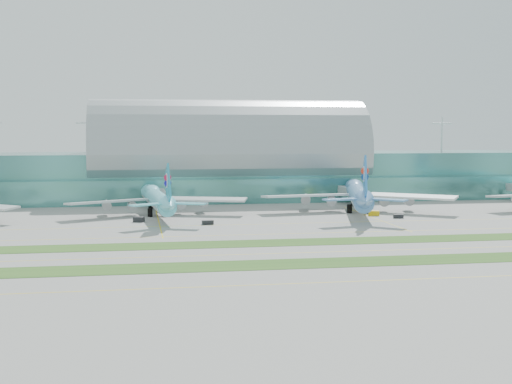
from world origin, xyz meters
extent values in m
plane|color=gray|center=(0.00, 0.00, 0.00)|extent=(700.00, 700.00, 0.00)
cube|color=#3D7A75|center=(0.00, 130.00, 10.00)|extent=(340.00, 42.00, 20.00)
cube|color=#3D7A75|center=(0.00, 106.00, 5.00)|extent=(340.00, 8.00, 10.00)
ellipsoid|color=#9EA5A8|center=(0.00, 130.00, 20.00)|extent=(340.00, 46.20, 16.17)
cylinder|color=white|center=(0.00, 130.00, 28.00)|extent=(0.80, 0.80, 16.00)
cube|color=#B2B7B7|center=(-31.00, 95.00, 5.50)|extent=(3.50, 22.00, 3.00)
cylinder|color=black|center=(-31.00, 85.00, 2.00)|extent=(1.00, 1.00, 4.00)
cube|color=#B2B7B7|center=(44.00, 95.00, 5.50)|extent=(3.50, 22.00, 3.00)
cylinder|color=black|center=(44.00, 85.00, 2.00)|extent=(1.00, 1.00, 4.00)
cube|color=#2D591E|center=(0.00, -28.00, 0.04)|extent=(420.00, 12.00, 0.08)
cube|color=#2D591E|center=(0.00, 2.00, 0.04)|extent=(420.00, 12.00, 0.08)
cube|color=yellow|center=(0.00, -48.00, 0.01)|extent=(420.00, 0.35, 0.01)
cube|color=yellow|center=(0.00, -14.00, 0.01)|extent=(420.00, 0.35, 0.01)
cube|color=yellow|center=(0.00, 18.00, 0.01)|extent=(420.00, 0.35, 0.01)
cube|color=yellow|center=(0.00, 40.00, 0.01)|extent=(420.00, 0.35, 0.01)
cylinder|color=#6BDAEC|center=(-32.92, 69.39, 5.82)|extent=(10.72, 59.48, 5.92)
ellipsoid|color=#6BDAEC|center=(-34.27, 85.91, 7.45)|extent=(7.07, 18.39, 4.22)
cone|color=#6BDAEC|center=(-35.52, 101.18, 5.82)|extent=(6.29, 5.24, 5.92)
cone|color=#6BDAEC|center=(-30.20, 36.09, 6.97)|extent=(6.30, 9.02, 5.62)
cube|color=silver|center=(-49.90, 66.09, 5.44)|extent=(28.82, 19.28, 1.17)
cylinder|color=#96999E|center=(-46.03, 71.58, 3.44)|extent=(3.66, 5.50, 3.25)
cube|color=silver|center=(-15.64, 68.89, 5.44)|extent=(29.48, 15.40, 1.17)
cylinder|color=#96999E|center=(-20.34, 73.68, 3.44)|extent=(3.66, 5.50, 3.25)
cube|color=teal|center=(-30.36, 37.99, 12.98)|extent=(1.59, 12.55, 13.76)
cylinder|color=white|center=(-30.44, 38.94, 14.42)|extent=(1.23, 4.64, 4.58)
cylinder|color=black|center=(-34.75, 91.81, 1.43)|extent=(1.72, 1.72, 2.86)
cylinder|color=black|center=(-35.47, 65.35, 1.43)|extent=(1.72, 1.72, 2.86)
cylinder|color=black|center=(-29.76, 65.82, 1.43)|extent=(1.72, 1.72, 2.86)
cylinder|color=#5E94CE|center=(40.01, 67.75, 6.48)|extent=(22.47, 65.43, 6.58)
ellipsoid|color=#5E94CE|center=(44.52, 85.62, 8.29)|extent=(10.95, 20.93, 4.69)
cone|color=#5E94CE|center=(48.68, 102.13, 6.48)|extent=(7.68, 6.76, 6.58)
cone|color=#5E94CE|center=(30.93, 31.72, 7.75)|extent=(8.40, 10.79, 6.25)
cube|color=white|center=(20.96, 70.36, 6.05)|extent=(32.64, 12.27, 1.30)
cylinder|color=gray|center=(27.00, 74.75, 3.82)|extent=(4.93, 6.54, 3.61)
cube|color=white|center=(58.02, 61.02, 6.05)|extent=(30.43, 25.24, 1.30)
cylinder|color=gray|center=(54.79, 67.74, 3.82)|extent=(4.93, 6.54, 3.61)
cube|color=#307FD9|center=(31.45, 33.78, 14.44)|extent=(4.03, 13.69, 15.30)
cylinder|color=white|center=(31.71, 34.81, 16.03)|extent=(2.17, 5.17, 5.10)
cylinder|color=black|center=(46.13, 92.00, 1.59)|extent=(1.91, 1.91, 3.18)
cylinder|color=black|center=(35.89, 64.41, 1.59)|extent=(1.91, 1.91, 3.18)
cylinder|color=black|center=(42.06, 62.85, 1.59)|extent=(1.91, 1.91, 3.18)
cube|color=black|center=(-39.36, 51.80, 0.85)|extent=(3.90, 3.11, 1.69)
cube|color=black|center=(-17.77, 41.97, 0.66)|extent=(3.72, 2.04, 1.33)
cube|color=yellow|center=(42.06, 55.66, 0.86)|extent=(4.09, 2.90, 1.73)
cube|color=black|center=(47.90, 47.30, 0.66)|extent=(3.39, 1.77, 1.32)
camera|label=1|loc=(-39.89, -182.08, 29.97)|focal=50.00mm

